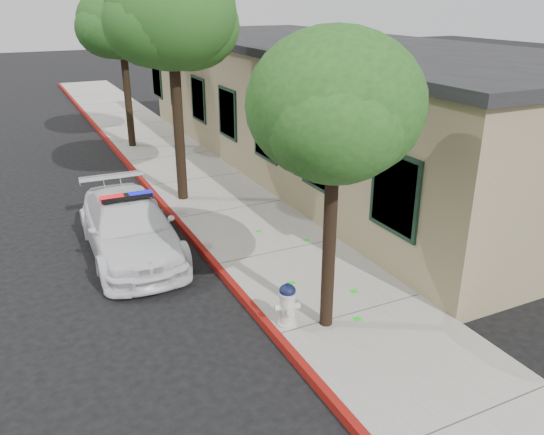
{
  "coord_description": "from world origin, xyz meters",
  "views": [
    {
      "loc": [
        -3.58,
        -7.24,
        5.61
      ],
      "look_at": [
        1.19,
        2.53,
        1.22
      ],
      "focal_mm": 36.32,
      "sensor_mm": 36.0,
      "label": 1
    }
  ],
  "objects": [
    {
      "name": "red_curb",
      "position": [
        0.06,
        3.0,
        0.08
      ],
      "size": [
        0.14,
        60.0,
        0.16
      ],
      "primitive_type": "cube",
      "color": "maroon",
      "rests_on": "ground"
    },
    {
      "name": "ground",
      "position": [
        0.0,
        0.0,
        0.0
      ],
      "size": [
        120.0,
        120.0,
        0.0
      ],
      "primitive_type": "plane",
      "color": "black",
      "rests_on": "ground"
    },
    {
      "name": "clapboard_building",
      "position": [
        6.69,
        9.0,
        2.13
      ],
      "size": [
        7.3,
        20.89,
        4.24
      ],
      "color": "#9D8A67",
      "rests_on": "ground"
    },
    {
      "name": "sidewalk",
      "position": [
        1.6,
        3.0,
        0.07
      ],
      "size": [
        3.2,
        60.0,
        0.15
      ],
      "primitive_type": "cube",
      "color": "gray",
      "rests_on": "ground"
    },
    {
      "name": "police_car",
      "position": [
        -1.42,
        4.66,
        0.68
      ],
      "size": [
        2.03,
        4.73,
        1.48
      ],
      "rotation": [
        0.0,
        0.0,
        -0.03
      ],
      "color": "white",
      "rests_on": "ground"
    },
    {
      "name": "street_tree_near",
      "position": [
        1.01,
        -0.08,
        3.96
      ],
      "size": [
        2.79,
        2.92,
        5.11
      ],
      "rotation": [
        0.0,
        0.0,
        0.4
      ],
      "color": "black",
      "rests_on": "sidewalk"
    },
    {
      "name": "fire_hydrant",
      "position": [
        0.35,
        0.19,
        0.57
      ],
      "size": [
        0.48,
        0.41,
        0.83
      ],
      "rotation": [
        0.0,
        0.0,
        -0.2
      ],
      "color": "silver",
      "rests_on": "sidewalk"
    },
    {
      "name": "street_tree_mid",
      "position": [
        0.72,
        7.46,
        5.04
      ],
      "size": [
        3.67,
        3.4,
        6.48
      ],
      "rotation": [
        0.0,
        0.0,
        -0.26
      ],
      "color": "black",
      "rests_on": "sidewalk"
    },
    {
      "name": "street_tree_far",
      "position": [
        0.77,
        14.09,
        4.61
      ],
      "size": [
        3.43,
        3.14,
        5.94
      ],
      "rotation": [
        0.0,
        0.0,
        -0.36
      ],
      "color": "black",
      "rests_on": "sidewalk"
    }
  ]
}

